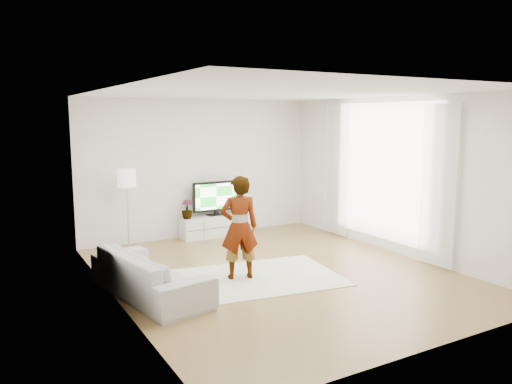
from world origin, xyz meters
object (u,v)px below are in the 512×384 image
television (216,197)px  sofa (150,273)px  rug (260,277)px  player (239,227)px  floor_lamp (127,182)px  media_console (217,226)px

television → sofa: bearing=-129.9°
rug → sofa: sofa is taller
player → floor_lamp: (-0.99, 2.52, 0.47)m
television → player: 2.85m
television → rug: 3.01m
media_console → sofa: size_ratio=0.72×
rug → player: player is taller
television → player: size_ratio=0.64×
media_console → rug: (-0.60, -2.81, -0.21)m
media_console → player: size_ratio=0.97×
player → floor_lamp: player is taller
media_console → player: (-0.88, -2.69, 0.58)m
media_console → television: 0.60m
media_console → rug: media_console is taller
rug → media_console: bearing=77.9°
player → floor_lamp: bearing=-51.8°
television → sofa: size_ratio=0.48×
television → floor_lamp: floor_lamp is taller
floor_lamp → rug: bearing=-64.3°
sofa → television: bearing=-50.1°
player → floor_lamp: 2.75m
floor_lamp → player: bearing=-68.5°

